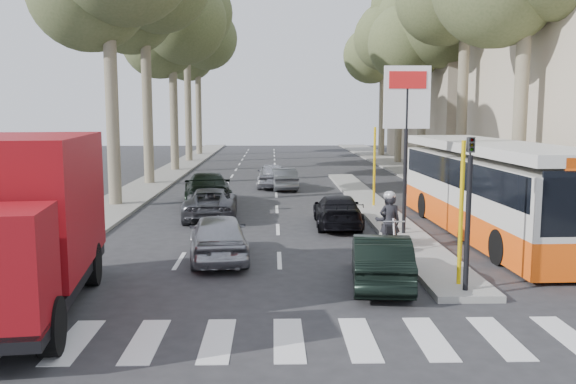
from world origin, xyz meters
name	(u,v)px	position (x,y,z in m)	size (l,w,h in m)	color
ground	(316,280)	(0.00, 0.00, 0.00)	(120.00, 120.00, 0.00)	#28282B
sidewalk_right	(419,174)	(8.60, 25.00, 0.06)	(3.20, 70.00, 0.12)	gray
median_left	(174,170)	(-8.00, 28.00, 0.06)	(2.40, 64.00, 0.12)	gray
traffic_island	(374,207)	(3.25, 11.00, 0.08)	(1.50, 26.00, 0.16)	gray
building_far	(481,62)	(15.50, 34.00, 8.00)	(11.00, 20.00, 16.00)	#B7A88E
billboard	(406,125)	(3.25, 5.00, 3.70)	(1.50, 12.10, 5.60)	yellow
traffic_light_island	(469,188)	(3.25, -1.50, 2.49)	(0.16, 0.41, 3.60)	black
tree_l_c	(174,24)	(-7.77, 28.11, 10.04)	(7.40, 7.20, 13.71)	#6B604C
tree_l_d	(188,16)	(-7.87, 36.11, 11.76)	(7.40, 7.20, 15.66)	#6B604C
tree_l_e	(199,41)	(-7.97, 44.11, 10.73)	(7.40, 7.20, 14.49)	#6B604C
tree_r_c	(426,26)	(9.03, 26.11, 9.69)	(7.40, 7.20, 13.32)	#6B604C
tree_r_d	(402,22)	(9.13, 34.11, 11.07)	(7.40, 7.20, 14.88)	#6B604C
tree_r_e	(385,43)	(9.23, 42.11, 10.38)	(7.40, 7.20, 14.10)	#6B604C
silver_hatchback	(218,236)	(-2.61, 2.11, 0.67)	(1.59, 3.95, 1.35)	#A5A6AD
dark_hatchback	(381,260)	(1.50, -0.51, 0.62)	(1.32, 3.79, 1.25)	black
queue_car_a	(211,203)	(-3.50, 8.90, 0.60)	(2.00, 4.34, 1.20)	#46474D
queue_car_b	(338,211)	(1.27, 7.00, 0.58)	(1.64, 4.02, 1.17)	black
queue_car_c	(272,175)	(-1.10, 18.57, 0.68)	(1.60, 3.98, 1.36)	#A7A8AF
queue_car_d	(283,179)	(-0.50, 17.62, 0.58)	(1.23, 3.54, 1.17)	#4B4F53
queue_car_e	(208,188)	(-4.00, 12.46, 0.73)	(2.04, 5.02, 1.46)	black
red_truck	(17,221)	(-6.33, -2.27, 1.92)	(3.40, 7.09, 3.64)	black
city_bus	(491,186)	(6.20, 5.25, 1.67)	(2.95, 12.12, 3.18)	#F9530D
motorcycle	(389,223)	(2.40, 3.23, 0.83)	(0.77, 2.15, 1.83)	black
pedestrian_near	(552,190)	(10.00, 8.97, 1.04)	(1.08, 0.53, 1.84)	#3D334C
pedestrian_far	(530,196)	(8.50, 7.49, 1.04)	(1.19, 0.53, 1.84)	#716355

